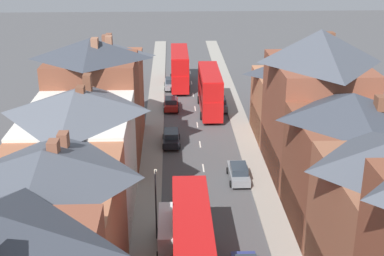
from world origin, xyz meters
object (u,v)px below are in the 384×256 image
car_far_grey (171,137)px  delivery_van (172,232)px  double_decker_bus_far_approaching (210,90)px  car_parked_left_b (188,203)px  street_lamp (156,201)px  car_near_blue (220,104)px  car_near_silver (171,104)px  double_decker_bus_mid_street (180,68)px  car_parked_right_b (239,172)px  double_decker_bus_lead (192,245)px  car_parked_left_a (171,84)px

car_far_grey → delivery_van: 19.76m
delivery_van → double_decker_bus_far_approaching: bearing=80.9°
car_parked_left_b → street_lamp: (-2.45, -4.15, 2.45)m
car_near_blue → car_near_silver: (-6.20, 0.36, -0.03)m
double_decker_bus_mid_street → double_decker_bus_far_approaching: same height
car_parked_right_b → delivery_van: size_ratio=0.87×
double_decker_bus_lead → street_lamp: (-2.44, 5.20, 0.43)m
car_parked_left_a → delivery_van: size_ratio=0.79×
double_decker_bus_mid_street → car_near_blue: size_ratio=2.59×
car_parked_right_b → street_lamp: bearing=-127.2°
car_far_grey → street_lamp: (-1.15, -18.56, 2.41)m
double_decker_bus_mid_street → car_near_blue: double_decker_bus_mid_street is taller
double_decker_bus_far_approaching → car_parked_right_b: size_ratio=2.38×
double_decker_bus_far_approaching → car_near_blue: (1.31, 0.58, -1.97)m
car_near_blue → delivery_van: size_ratio=0.80×
car_near_blue → car_parked_left_b: (-4.90, -25.66, -0.05)m
car_near_blue → car_near_silver: size_ratio=1.01×
double_decker_bus_mid_street → car_parked_left_b: double_decker_bus_mid_street is taller
car_parked_left_a → double_decker_bus_mid_street: bearing=46.3°
car_far_grey → street_lamp: 18.75m
car_near_blue → car_near_silver: 6.21m
double_decker_bus_mid_street → delivery_van: size_ratio=2.08×
car_near_silver → double_decker_bus_far_approaching: bearing=-10.9°
double_decker_bus_mid_street → car_near_silver: 10.79m
delivery_van → car_parked_right_b: bearing=60.3°
double_decker_bus_lead → double_decker_bus_far_approaching: 34.60m
car_near_silver → car_far_grey: size_ratio=0.91×
double_decker_bus_far_approaching → car_far_grey: double_decker_bus_far_approaching is taller
double_decker_bus_far_approaching → car_parked_left_b: 25.41m
car_near_blue → double_decker_bus_lead: bearing=-98.0°
car_near_silver → car_parked_left_a: size_ratio=1.01×
double_decker_bus_lead → car_parked_right_b: bearing=71.7°
car_far_grey → delivery_van: bearing=-90.0°
double_decker_bus_lead → car_near_blue: double_decker_bus_lead is taller
car_near_blue → delivery_van: delivery_van is taller
car_near_blue → car_parked_left_a: size_ratio=1.02×
car_parked_left_a → car_parked_right_b: 30.29m
double_decker_bus_lead → delivery_van: bearing=107.9°
car_near_blue → delivery_van: (-6.20, -31.00, 0.49)m
car_near_silver → car_parked_right_b: car_near_silver is taller
double_decker_bus_far_approaching → delivery_van: (-4.89, -30.42, -1.48)m
car_near_silver → car_far_grey: 11.61m
double_decker_bus_lead → double_decker_bus_far_approaching: (3.60, 34.42, 0.00)m
car_near_silver → car_parked_right_b: size_ratio=0.91×
car_far_grey → car_parked_right_b: car_far_grey is taller
double_decker_bus_far_approaching → car_near_blue: size_ratio=2.59×
car_parked_left_a → car_parked_right_b: (6.20, -29.65, -0.03)m
double_decker_bus_lead → delivery_van: (-1.29, 4.00, -1.48)m
double_decker_bus_far_approaching → car_parked_right_b: bearing=-86.2°
car_parked_left_a → double_decker_bus_far_approaching: bearing=-64.2°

